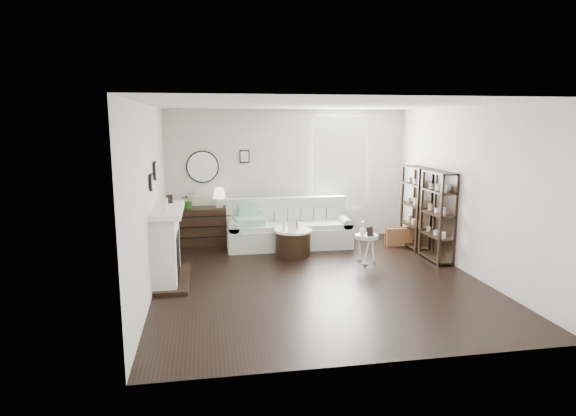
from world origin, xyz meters
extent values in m
plane|color=black|center=(0.00, 0.00, 0.00)|extent=(5.50, 5.50, 0.00)
plane|color=white|center=(0.00, 0.00, 2.70)|extent=(5.50, 5.50, 0.00)
plane|color=silver|center=(0.00, 2.75, 1.35)|extent=(5.00, 0.00, 5.00)
plane|color=silver|center=(0.00, -2.75, 1.35)|extent=(5.00, 0.00, 5.00)
plane|color=silver|center=(-2.50, 0.00, 1.35)|extent=(0.00, 5.50, 5.50)
plane|color=silver|center=(2.50, 0.00, 1.35)|extent=(0.00, 5.50, 5.50)
cube|color=white|center=(1.10, 2.73, 1.60)|extent=(1.00, 0.02, 1.80)
cube|color=white|center=(1.10, 2.67, 1.60)|extent=(1.15, 0.02, 1.90)
cylinder|color=silver|center=(-1.75, 2.72, 1.55)|extent=(0.60, 0.03, 0.60)
cube|color=black|center=(-0.90, 2.72, 1.75)|extent=(0.20, 0.03, 0.26)
cube|color=white|center=(-2.33, 0.30, 0.55)|extent=(0.34, 1.20, 1.10)
cube|color=black|center=(-2.30, 0.30, 0.40)|extent=(0.30, 0.65, 0.70)
cube|color=white|center=(-2.28, 0.30, 1.12)|extent=(0.44, 1.35, 0.08)
cube|color=black|center=(-2.25, 0.30, 0.03)|extent=(0.50, 1.40, 0.05)
cylinder|color=silver|center=(-2.28, -0.15, 1.27)|extent=(0.08, 0.08, 0.22)
cube|color=black|center=(-2.28, 0.70, 1.23)|extent=(0.10, 0.03, 0.14)
cube|color=black|center=(-2.47, -0.05, 1.60)|extent=(0.03, 0.18, 0.24)
cube|color=black|center=(-2.47, 0.60, 1.70)|extent=(0.03, 0.22, 0.28)
cube|color=black|center=(2.33, 1.55, 0.80)|extent=(0.30, 0.80, 1.60)
cylinder|color=#C9B18A|center=(2.31, 1.30, 0.52)|extent=(0.08, 0.08, 0.11)
cylinder|color=#C9B18A|center=(2.31, 1.55, 0.52)|extent=(0.08, 0.08, 0.11)
cylinder|color=#C9B18A|center=(2.31, 1.80, 0.52)|extent=(0.08, 0.08, 0.11)
cylinder|color=#C9B18A|center=(2.31, 1.30, 0.92)|extent=(0.08, 0.08, 0.11)
cylinder|color=#C9B18A|center=(2.31, 1.55, 0.92)|extent=(0.08, 0.08, 0.11)
cylinder|color=#C9B18A|center=(2.31, 1.80, 0.92)|extent=(0.08, 0.08, 0.11)
cylinder|color=#C9B18A|center=(2.31, 1.30, 1.32)|extent=(0.08, 0.08, 0.11)
cylinder|color=#C9B18A|center=(2.31, 1.55, 1.32)|extent=(0.08, 0.08, 0.11)
cylinder|color=#C9B18A|center=(2.31, 1.80, 1.32)|extent=(0.08, 0.08, 0.11)
cube|color=black|center=(2.33, 0.65, 0.80)|extent=(0.30, 0.80, 1.60)
cylinder|color=#C9B18A|center=(2.31, 0.40, 0.52)|extent=(0.08, 0.08, 0.11)
cylinder|color=#C9B18A|center=(2.31, 0.65, 0.52)|extent=(0.08, 0.08, 0.11)
cylinder|color=#C9B18A|center=(2.31, 0.90, 0.52)|extent=(0.08, 0.08, 0.11)
cylinder|color=#C9B18A|center=(2.31, 0.40, 0.92)|extent=(0.08, 0.08, 0.11)
cylinder|color=#C9B18A|center=(2.31, 0.65, 0.92)|extent=(0.08, 0.08, 0.11)
cylinder|color=#C9B18A|center=(2.31, 0.90, 0.92)|extent=(0.08, 0.08, 0.11)
cylinder|color=#C9B18A|center=(2.31, 0.40, 1.32)|extent=(0.08, 0.08, 0.11)
cylinder|color=#C9B18A|center=(2.31, 0.65, 1.32)|extent=(0.08, 0.08, 0.11)
cylinder|color=#C9B18A|center=(2.31, 0.90, 1.32)|extent=(0.08, 0.08, 0.11)
cube|color=beige|center=(-0.10, 2.00, 0.20)|extent=(2.43, 0.84, 0.39)
cube|color=beige|center=(-0.10, 1.97, 0.44)|extent=(2.10, 0.67, 0.09)
cube|color=beige|center=(-0.10, 2.33, 0.57)|extent=(2.43, 0.19, 0.75)
cube|color=beige|center=(-1.20, 2.00, 0.24)|extent=(0.21, 0.79, 0.49)
cube|color=beige|center=(1.00, 2.00, 0.24)|extent=(0.21, 0.79, 0.49)
cube|color=#268E68|center=(-0.90, 1.95, 0.56)|extent=(0.59, 0.50, 0.14)
cube|color=brown|center=(2.09, 1.75, 0.18)|extent=(0.55, 0.23, 0.35)
cube|color=black|center=(-1.77, 2.47, 0.38)|extent=(1.13, 0.47, 0.76)
cube|color=black|center=(-1.77, 2.22, 0.21)|extent=(1.09, 0.01, 0.02)
cube|color=black|center=(-1.77, 2.22, 0.42)|extent=(1.09, 0.01, 0.02)
cube|color=black|center=(-1.77, 2.22, 0.62)|extent=(1.09, 0.01, 0.01)
imported|color=#1F5418|center=(-2.05, 2.42, 0.92)|extent=(0.36, 0.33, 0.33)
cylinder|color=black|center=(-0.13, 1.40, 0.23)|extent=(0.65, 0.65, 0.45)
cylinder|color=silver|center=(-0.13, 1.40, 0.47)|extent=(0.71, 0.71, 0.04)
cylinder|color=silver|center=(1.06, 0.72, 0.48)|extent=(0.40, 0.40, 0.03)
cylinder|color=white|center=(1.06, 0.72, 0.45)|extent=(0.41, 0.41, 0.02)
cylinder|color=white|center=(1.06, 0.72, 0.23)|extent=(0.03, 0.03, 0.47)
cylinder|color=silver|center=(-0.31, 1.32, 0.64)|extent=(0.07, 0.07, 0.29)
cube|color=white|center=(-0.18, 1.22, 0.60)|extent=(0.17, 0.08, 0.21)
cube|color=black|center=(1.07, 0.62, 0.58)|extent=(0.13, 0.08, 0.16)
camera|label=1|loc=(-1.70, -7.12, 2.46)|focal=30.00mm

